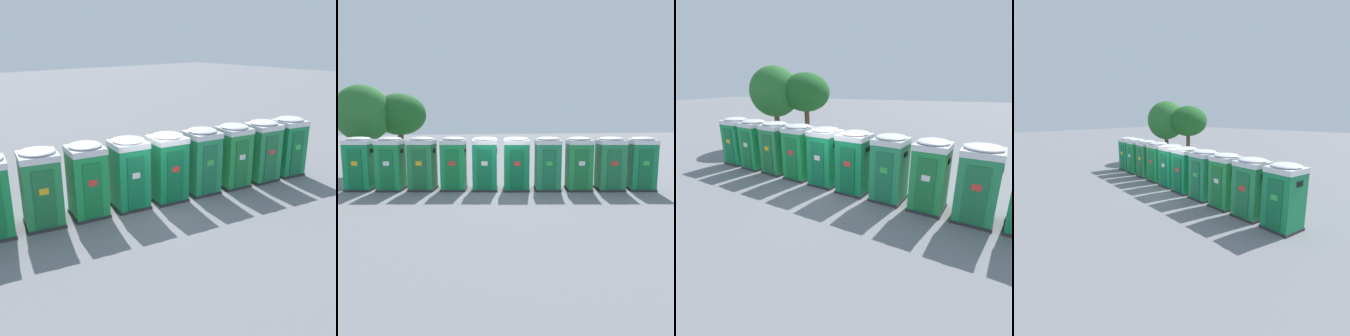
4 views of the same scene
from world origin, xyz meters
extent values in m
plane|color=slate|center=(0.00, 0.00, 0.00)|extent=(120.00, 120.00, 0.00)
cube|color=#2D2D33|center=(-6.50, 1.72, 0.05)|extent=(1.41, 1.39, 0.10)
cube|color=#13894A|center=(-6.50, 1.72, 1.15)|extent=(1.34, 1.32, 2.10)
cube|color=#0F6B3A|center=(-6.60, 1.14, 1.07)|extent=(0.63, 0.14, 1.85)
cube|color=yellow|center=(-6.61, 1.13, 1.35)|extent=(0.28, 0.06, 0.20)
cube|color=black|center=(-5.92, 1.62, 1.89)|extent=(0.09, 0.36, 0.20)
cube|color=white|center=(-6.50, 1.72, 2.30)|extent=(1.38, 1.36, 0.20)
ellipsoid|color=white|center=(-6.50, 1.72, 2.45)|extent=(1.31, 1.30, 0.18)
cube|color=#2D2D33|center=(-5.05, 1.38, 0.05)|extent=(1.39, 1.42, 0.10)
cube|color=#188E45|center=(-5.05, 1.38, 1.15)|extent=(1.32, 1.35, 2.10)
cube|color=#126F36|center=(-5.17, 0.81, 1.07)|extent=(0.60, 0.16, 1.85)
cube|color=white|center=(-5.18, 0.79, 1.35)|extent=(0.28, 0.07, 0.20)
cube|color=black|center=(-4.50, 1.26, 1.89)|extent=(0.10, 0.36, 0.20)
cube|color=white|center=(-5.05, 1.38, 2.30)|extent=(1.36, 1.39, 0.20)
ellipsoid|color=white|center=(-5.05, 1.38, 2.45)|extent=(1.30, 1.32, 0.18)
cube|color=#2D2D33|center=(-3.58, 1.12, 0.05)|extent=(1.45, 1.44, 0.10)
cube|color=#228547|center=(-3.58, 1.12, 1.15)|extent=(1.38, 1.38, 2.10)
cube|color=#1B6837|center=(-3.72, 0.56, 1.07)|extent=(0.62, 0.18, 1.85)
cube|color=yellow|center=(-3.72, 0.54, 1.35)|extent=(0.27, 0.07, 0.20)
cube|color=black|center=(-3.01, 0.99, 1.89)|extent=(0.11, 0.36, 0.20)
cube|color=white|center=(-3.58, 1.12, 2.30)|extent=(1.42, 1.42, 0.20)
ellipsoid|color=white|center=(-3.58, 1.12, 2.45)|extent=(1.36, 1.35, 0.18)
cube|color=#2D2D33|center=(-2.12, 0.83, 0.05)|extent=(1.37, 1.39, 0.10)
cube|color=#189446|center=(-2.12, 0.83, 1.15)|extent=(1.30, 1.32, 2.10)
cube|color=#137436|center=(-2.22, 0.26, 1.07)|extent=(0.61, 0.14, 1.85)
cube|color=red|center=(-2.23, 0.24, 1.35)|extent=(0.28, 0.06, 0.20)
cube|color=black|center=(-1.56, 0.73, 1.89)|extent=(0.09, 0.36, 0.20)
cube|color=white|center=(-2.12, 0.83, 2.30)|extent=(1.34, 1.36, 0.20)
ellipsoid|color=white|center=(-2.12, 0.83, 2.45)|extent=(1.28, 1.30, 0.18)
cube|color=#2D2D33|center=(-0.66, 0.52, 0.05)|extent=(1.38, 1.39, 0.10)
cube|color=#148B50|center=(-0.66, 0.52, 1.15)|extent=(1.31, 1.32, 2.10)
cube|color=#0F6D3E|center=(-0.76, -0.06, 1.07)|extent=(0.62, 0.14, 1.85)
cube|color=white|center=(-0.76, -0.08, 1.35)|extent=(0.28, 0.06, 0.20)
cube|color=black|center=(-0.09, 0.42, 1.89)|extent=(0.09, 0.36, 0.20)
cube|color=white|center=(-0.66, 0.52, 2.30)|extent=(1.35, 1.36, 0.20)
ellipsoid|color=white|center=(-0.66, 0.52, 2.45)|extent=(1.28, 1.29, 0.18)
cube|color=#2D2D33|center=(0.80, 0.17, 0.05)|extent=(1.40, 1.39, 0.10)
cube|color=#118348|center=(0.80, 0.17, 1.15)|extent=(1.34, 1.33, 2.10)
cube|color=#0D6638|center=(0.69, -0.40, 1.07)|extent=(0.63, 0.14, 1.85)
cube|color=red|center=(0.69, -0.42, 1.35)|extent=(0.28, 0.06, 0.20)
cube|color=black|center=(1.37, 0.07, 1.89)|extent=(0.09, 0.36, 0.20)
cube|color=white|center=(0.80, 0.17, 2.30)|extent=(1.38, 1.37, 0.20)
ellipsoid|color=white|center=(0.80, 0.17, 2.45)|extent=(1.31, 1.30, 0.18)
cube|color=#2D2D33|center=(2.27, -0.08, 0.05)|extent=(1.38, 1.39, 0.10)
cube|color=#208A54|center=(2.27, -0.08, 1.15)|extent=(1.32, 1.32, 2.10)
cube|color=#196B42|center=(2.16, -0.66, 1.07)|extent=(0.62, 0.14, 1.85)
cube|color=green|center=(2.16, -0.68, 1.35)|extent=(0.28, 0.06, 0.20)
cube|color=black|center=(2.83, -0.19, 1.89)|extent=(0.09, 0.36, 0.20)
cube|color=white|center=(2.27, -0.08, 2.30)|extent=(1.35, 1.36, 0.20)
ellipsoid|color=white|center=(2.27, -0.08, 2.45)|extent=(1.29, 1.30, 0.18)
cube|color=#2D2D33|center=(3.73, -0.38, 0.05)|extent=(1.36, 1.39, 0.10)
cube|color=#218F44|center=(3.73, -0.38, 1.15)|extent=(1.30, 1.32, 2.10)
cube|color=#196F35|center=(3.62, -0.95, 1.07)|extent=(0.60, 0.14, 1.85)
cube|color=white|center=(3.62, -0.97, 1.35)|extent=(0.28, 0.06, 0.20)
cube|color=black|center=(4.28, -0.48, 1.89)|extent=(0.09, 0.36, 0.20)
cube|color=white|center=(3.73, -0.38, 2.30)|extent=(1.33, 1.36, 0.20)
ellipsoid|color=white|center=(3.73, -0.38, 2.45)|extent=(1.27, 1.30, 0.18)
cube|color=#2D2D33|center=(5.19, -0.68, 0.05)|extent=(1.42, 1.39, 0.10)
cube|color=#23874E|center=(5.19, -0.68, 1.15)|extent=(1.36, 1.33, 2.10)
cube|color=#1B693C|center=(5.09, -1.25, 1.07)|extent=(0.64, 0.14, 1.85)
cube|color=red|center=(5.09, -1.27, 1.35)|extent=(0.28, 0.06, 0.20)
cube|color=black|center=(5.78, -0.78, 1.89)|extent=(0.09, 0.36, 0.20)
cube|color=white|center=(5.19, -0.68, 2.30)|extent=(1.40, 1.37, 0.20)
ellipsoid|color=white|center=(5.19, -0.68, 2.45)|extent=(1.33, 1.30, 0.18)
cube|color=#2D2D33|center=(6.66, -0.95, 0.05)|extent=(1.43, 1.43, 0.10)
cube|color=#178249|center=(6.66, -0.95, 1.15)|extent=(1.36, 1.36, 2.10)
cube|color=#126539|center=(6.53, -1.52, 1.07)|extent=(0.62, 0.17, 1.85)
cube|color=green|center=(6.53, -1.54, 1.35)|extent=(0.27, 0.07, 0.20)
cube|color=black|center=(7.23, -1.07, 1.89)|extent=(0.10, 0.36, 0.20)
cube|color=white|center=(6.66, -0.95, 2.30)|extent=(1.40, 1.40, 0.20)
ellipsoid|color=white|center=(6.66, -0.95, 2.45)|extent=(1.34, 1.34, 0.18)
cylinder|color=brown|center=(-5.16, 7.19, 1.47)|extent=(0.34, 0.34, 2.95)
ellipsoid|color=#1E5B23|center=(-5.16, 7.19, 3.67)|extent=(3.27, 3.27, 2.61)
cylinder|color=brown|center=(-7.23, 6.53, 1.38)|extent=(0.35, 0.35, 2.77)
ellipsoid|color=#286B2D|center=(-7.23, 6.53, 3.70)|extent=(3.38, 3.38, 3.42)
camera|label=1|loc=(-7.87, -10.23, 5.76)|focal=42.00mm
camera|label=2|loc=(-2.78, -14.81, 3.35)|focal=35.00mm
camera|label=3|loc=(4.00, -9.36, 4.31)|focal=28.00mm
camera|label=4|loc=(10.13, -10.34, 4.27)|focal=28.00mm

